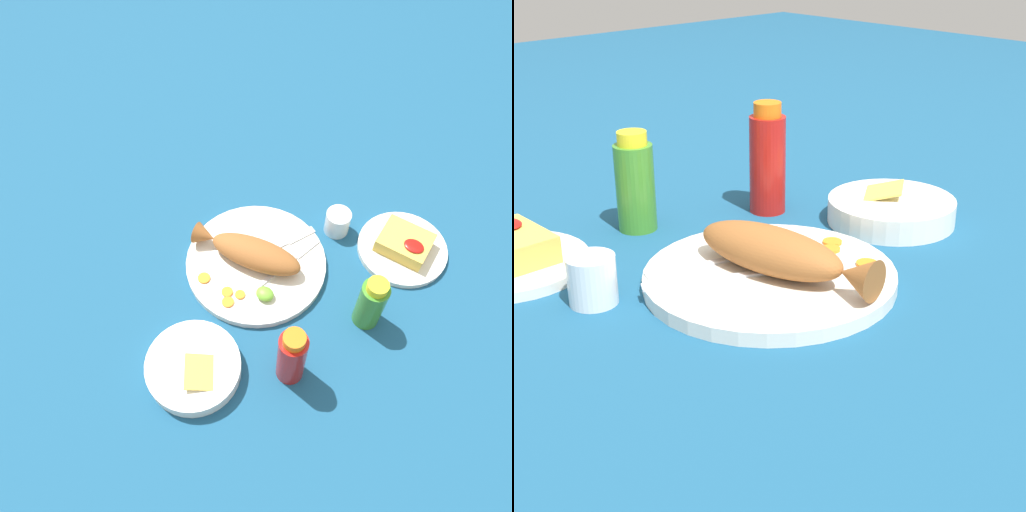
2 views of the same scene
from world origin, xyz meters
The scene contains 14 objects.
ground_plane centered at (0.00, 0.00, 0.00)m, with size 4.00×4.00×0.00m, color navy.
main_plate centered at (0.00, 0.00, 0.01)m, with size 0.31×0.31×0.02m, color silver.
fried_fish centered at (-0.01, 0.00, 0.05)m, with size 0.26×0.11×0.06m.
fork_near centered at (0.03, 0.07, 0.02)m, with size 0.10×0.17×0.00m.
fork_far centered at (0.07, 0.05, 0.02)m, with size 0.06×0.18×0.00m.
carrot_slice_near centered at (-0.07, -0.10, 0.02)m, with size 0.03×0.03×0.00m, color orange.
carrot_slice_mid centered at (-0.01, -0.10, 0.02)m, with size 0.02×0.02×0.00m, color orange.
carrot_slice_far centered at (0.01, -0.12, 0.02)m, with size 0.03×0.03×0.00m, color orange.
carrot_slice_extra centered at (0.02, -0.09, 0.02)m, with size 0.02×0.02×0.00m, color orange.
lime_wedge_main centered at (0.06, -0.07, 0.03)m, with size 0.04×0.03×0.02m, color #6BB233.
hot_sauce_bottle_red centered at (0.19, -0.18, 0.08)m, with size 0.05×0.05×0.17m.
hot_sauce_bottle_green centered at (0.27, 0.01, 0.07)m, with size 0.06×0.06×0.14m.
salt_cup centered at (0.11, 0.19, 0.03)m, with size 0.06×0.06×0.06m.
guacamole_bowl centered at (0.03, -0.28, 0.02)m, with size 0.19×0.19×0.05m.
Camera 2 is at (-0.63, 0.61, 0.43)m, focal length 55.00 mm.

